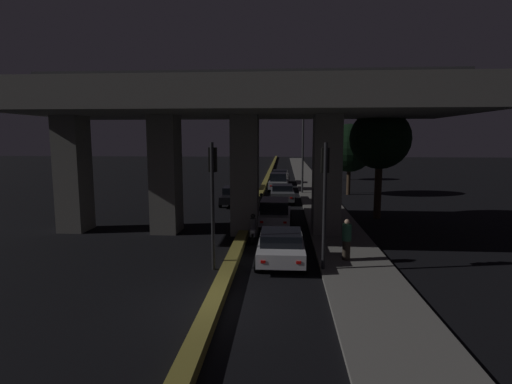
% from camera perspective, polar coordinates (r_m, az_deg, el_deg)
% --- Properties ---
extents(ground_plane, '(200.00, 200.00, 0.00)m').
position_cam_1_polar(ground_plane, '(13.06, -5.79, -15.77)').
color(ground_plane, black).
extents(median_divider, '(0.52, 126.00, 0.35)m').
position_cam_1_polar(median_divider, '(47.11, 1.44, 1.60)').
color(median_divider, olive).
rests_on(median_divider, ground_plane).
extents(sidewalk_right, '(2.97, 126.00, 0.13)m').
position_cam_1_polar(sidewalk_right, '(40.24, 8.18, 0.31)').
color(sidewalk_right, slate).
rests_on(sidewalk_right, ground_plane).
extents(elevated_overpass, '(23.10, 9.93, 8.74)m').
position_cam_1_polar(elevated_overpass, '(21.60, -2.63, 11.26)').
color(elevated_overpass, slate).
rests_on(elevated_overpass, ground_plane).
extents(traffic_light_left_of_median, '(0.30, 0.49, 5.04)m').
position_cam_1_polar(traffic_light_left_of_median, '(15.62, -6.19, 1.19)').
color(traffic_light_left_of_median, black).
rests_on(traffic_light_left_of_median, ground_plane).
extents(traffic_light_right_of_median, '(0.30, 0.49, 5.03)m').
position_cam_1_polar(traffic_light_right_of_median, '(15.45, 9.80, 1.05)').
color(traffic_light_right_of_median, black).
rests_on(traffic_light_right_of_median, ground_plane).
extents(street_lamp, '(2.48, 0.32, 8.15)m').
position_cam_1_polar(street_lamp, '(37.23, 6.19, 7.10)').
color(street_lamp, '#2D2D30').
rests_on(street_lamp, ground_plane).
extents(car_white_lead, '(2.05, 4.08, 1.37)m').
position_cam_1_polar(car_white_lead, '(16.87, 3.59, -7.65)').
color(car_white_lead, silver).
rests_on(car_white_lead, ground_plane).
extents(car_white_second, '(2.04, 3.97, 1.58)m').
position_cam_1_polar(car_white_second, '(23.83, 2.70, -2.87)').
color(car_white_second, silver).
rests_on(car_white_second, ground_plane).
extents(car_grey_third, '(2.07, 4.47, 1.44)m').
position_cam_1_polar(car_grey_third, '(32.58, 3.76, -0.16)').
color(car_grey_third, '#515459').
rests_on(car_grey_third, ground_plane).
extents(car_silver_fourth, '(2.11, 4.24, 1.76)m').
position_cam_1_polar(car_silver_fourth, '(39.93, 3.26, 1.52)').
color(car_silver_fourth, gray).
rests_on(car_silver_fourth, ground_plane).
extents(car_grey_fifth, '(2.16, 4.64, 1.57)m').
position_cam_1_polar(car_grey_fifth, '(45.90, 3.46, 2.19)').
color(car_grey_fifth, '#515459').
rests_on(car_grey_fifth, ground_plane).
extents(car_black_lead_oncoming, '(1.94, 4.41, 1.39)m').
position_cam_1_polar(car_black_lead_oncoming, '(31.39, -3.31, -0.49)').
color(car_black_lead_oncoming, black).
rests_on(car_black_lead_oncoming, ground_plane).
extents(car_dark_green_second_oncoming, '(2.01, 4.44, 1.38)m').
position_cam_1_polar(car_dark_green_second_oncoming, '(39.59, -1.50, 1.23)').
color(car_dark_green_second_oncoming, black).
rests_on(car_dark_green_second_oncoming, ground_plane).
extents(motorcycle_white_filtering_near, '(0.33, 1.71, 1.43)m').
position_cam_1_polar(motorcycle_white_filtering_near, '(20.19, -0.45, -5.40)').
color(motorcycle_white_filtering_near, black).
rests_on(motorcycle_white_filtering_near, ground_plane).
extents(motorcycle_blue_filtering_mid, '(0.34, 1.86, 1.46)m').
position_cam_1_polar(motorcycle_blue_filtering_mid, '(27.42, 0.75, -1.89)').
color(motorcycle_blue_filtering_mid, black).
rests_on(motorcycle_blue_filtering_mid, ground_plane).
extents(pedestrian_on_sidewalk, '(0.39, 0.39, 1.73)m').
position_cam_1_polar(pedestrian_on_sidewalk, '(17.16, 12.82, -6.66)').
color(pedestrian_on_sidewalk, '#2D261E').
rests_on(pedestrian_on_sidewalk, sidewalk_right).
extents(roadside_tree_kerbside_near, '(3.87, 3.87, 7.09)m').
position_cam_1_polar(roadside_tree_kerbside_near, '(26.80, 17.30, 7.19)').
color(roadside_tree_kerbside_near, '#38281C').
rests_on(roadside_tree_kerbside_near, ground_plane).
extents(roadside_tree_kerbside_mid, '(4.38, 4.38, 6.50)m').
position_cam_1_polar(roadside_tree_kerbside_mid, '(37.49, 13.22, 6.14)').
color(roadside_tree_kerbside_mid, '#38281C').
rests_on(roadside_tree_kerbside_mid, ground_plane).
extents(roadside_tree_kerbside_far, '(2.85, 2.85, 5.39)m').
position_cam_1_polar(roadside_tree_kerbside_far, '(50.45, 10.43, 6.13)').
color(roadside_tree_kerbside_far, '#38281C').
rests_on(roadside_tree_kerbside_far, ground_plane).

